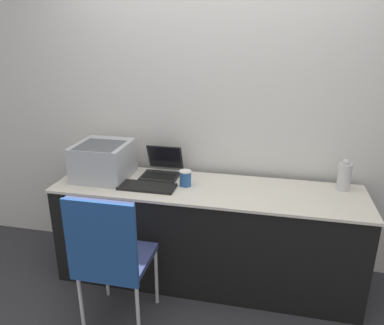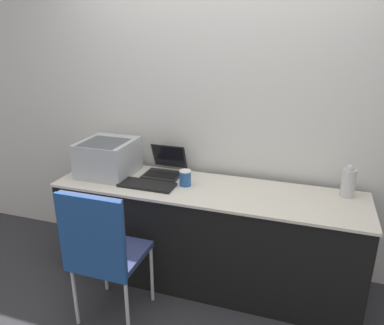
{
  "view_description": "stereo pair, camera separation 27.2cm",
  "coord_description": "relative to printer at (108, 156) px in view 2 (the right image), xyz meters",
  "views": [
    {
      "loc": [
        0.44,
        -2.22,
        1.91
      ],
      "look_at": [
        -0.12,
        0.32,
        0.97
      ],
      "focal_mm": 35.0,
      "sensor_mm": 36.0,
      "label": 1
    },
    {
      "loc": [
        0.71,
        -2.14,
        1.91
      ],
      "look_at": [
        -0.12,
        0.32,
        0.97
      ],
      "focal_mm": 35.0,
      "sensor_mm": 36.0,
      "label": 2
    }
  ],
  "objects": [
    {
      "name": "wall_back",
      "position": [
        0.83,
        0.36,
        0.36
      ],
      "size": [
        8.0,
        0.05,
        2.6
      ],
      "color": "silver",
      "rests_on": "ground_plane"
    },
    {
      "name": "coffee_cup",
      "position": [
        0.67,
        -0.03,
        -0.09
      ],
      "size": [
        0.09,
        0.09,
        0.12
      ],
      "color": "#285699",
      "rests_on": "table"
    },
    {
      "name": "table",
      "position": [
        0.83,
        -0.03,
        -0.54
      ],
      "size": [
        2.3,
        0.61,
        0.79
      ],
      "color": "black",
      "rests_on": "ground_plane"
    },
    {
      "name": "printer",
      "position": [
        0.0,
        0.0,
        0.0
      ],
      "size": [
        0.4,
        0.42,
        0.28
      ],
      "color": "#B2B7BC",
      "rests_on": "table"
    },
    {
      "name": "laptop_left",
      "position": [
        0.43,
        0.14,
        -0.1
      ],
      "size": [
        0.29,
        0.31,
        0.22
      ],
      "color": "black",
      "rests_on": "table"
    },
    {
      "name": "chair",
      "position": [
        0.35,
        -0.72,
        -0.32
      ],
      "size": [
        0.45,
        0.44,
        0.99
      ],
      "color": "navy",
      "rests_on": "ground_plane"
    },
    {
      "name": "metal_pitcher",
      "position": [
        1.81,
        0.15,
        -0.04
      ],
      "size": [
        0.09,
        0.09,
        0.24
      ],
      "color": "silver",
      "rests_on": "table"
    },
    {
      "name": "ground_plane",
      "position": [
        0.83,
        -0.33,
        -0.94
      ],
      "size": [
        14.0,
        14.0,
        0.0
      ],
      "primitive_type": "plane",
      "color": "#333338"
    },
    {
      "name": "external_keyboard",
      "position": [
        0.4,
        -0.13,
        -0.14
      ],
      "size": [
        0.42,
        0.18,
        0.02
      ],
      "color": "black",
      "rests_on": "table"
    }
  ]
}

